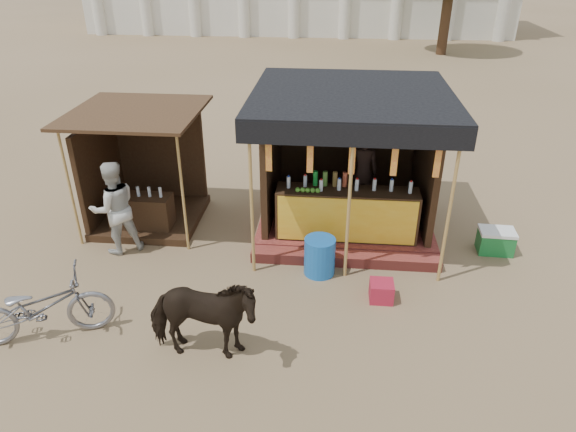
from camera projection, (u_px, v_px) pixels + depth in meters
The scene contains 9 objects.
ground at pixel (278, 331), 7.69m from camera, with size 120.00×120.00×0.00m, color #846B4C.
main_stall at pixel (348, 179), 10.06m from camera, with size 3.60×3.61×2.78m.
secondary_stall at pixel (140, 182), 10.39m from camera, with size 2.40×2.40×2.38m.
cow at pixel (202, 319), 6.90m from camera, with size 0.72×1.57×1.33m, color black.
motorbike at pixel (41, 308), 7.34m from camera, with size 0.70×2.00×1.05m, color gray.
bystander at pixel (114, 208), 9.29m from camera, with size 0.87×0.67×1.78m, color beige.
blue_barrel at pixel (320, 256), 8.88m from camera, with size 0.54×0.54×0.68m, color blue.
red_crate at pixel (381, 291), 8.29m from camera, with size 0.38×0.36×0.33m, color #A31B31.
cooler at pixel (496, 241), 9.54m from camera, with size 0.66×0.46×0.46m.
Camera 1 is at (0.71, -5.92, 5.15)m, focal length 32.00 mm.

